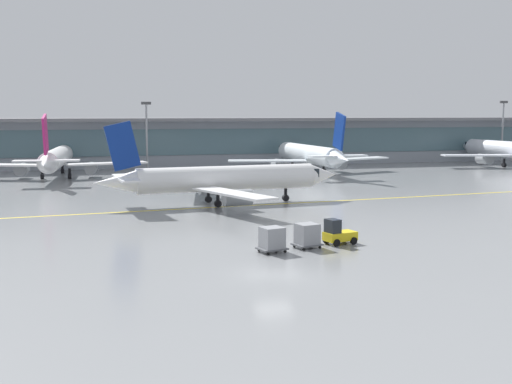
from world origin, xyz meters
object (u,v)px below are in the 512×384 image
Objects in this scene: cargo_dolly_trailing at (272,239)px; apron_light_mast_2 at (503,129)px; gate_airplane_1 at (56,159)px; cargo_dolly_lead at (307,235)px; gate_airplane_3 at (509,150)px; baggage_tug at (338,233)px; gate_airplane_2 at (309,155)px; apron_light_mast_1 at (147,133)px; taxiing_regional_jet at (224,179)px.

apron_light_mast_2 is (73.31, 73.11, 6.20)m from cargo_dolly_trailing.
gate_airplane_1 is 2.41× the size of apron_light_mast_2.
cargo_dolly_lead is at bearing -0.00° from cargo_dolly_trailing.
gate_airplane_1 is 86.16m from gate_airplane_3.
baggage_tug is 98.49m from apron_light_mast_2.
cargo_dolly_trailing is (-24.85, -60.77, -2.18)m from gate_airplane_2.
cargo_dolly_lead is 0.19× the size of apron_light_mast_1.
gate_airplane_1 reaches higher than baggage_tug.
gate_airplane_3 is 13.52× the size of cargo_dolly_lead.
apron_light_mast_1 is at bearing 65.28° from gate_airplane_2.
baggage_tug is (24.13, -61.57, -2.26)m from gate_airplane_1.
cargo_dolly_lead is 3.21m from cargo_dolly_trailing.
gate_airplane_2 reaches higher than baggage_tug.
gate_airplane_1 is 92.06m from apron_light_mast_2.
taxiing_regional_jet is at bearing 117.91° from gate_airplane_3.
gate_airplane_1 is 65.83m from cargo_dolly_lead.
gate_airplane_3 is at bearing -88.08° from gate_airplane_2.
gate_airplane_2 reaches higher than cargo_dolly_lead.
gate_airplane_3 is 11.66m from apron_light_mast_2.
cargo_dolly_lead is at bearing -156.98° from gate_airplane_1.
cargo_dolly_trailing is at bearing 156.07° from gate_airplane_2.
gate_airplane_1 is 13.12× the size of cargo_dolly_lead.
cargo_dolly_trailing is at bearing -88.01° from apron_light_mast_1.
apron_light_mast_2 is at bearing 31.17° from cargo_dolly_trailing.
taxiing_regional_jet is at bearing -147.18° from gate_airplane_1.
cargo_dolly_trailing is at bearing 180.00° from baggage_tug.
apron_light_mast_1 is at bearing -54.81° from gate_airplane_1.
baggage_tug is at bearing -154.41° from gate_airplane_1.
cargo_dolly_trailing is at bearing -159.77° from gate_airplane_1.
gate_airplane_1 is 11.11× the size of baggage_tug.
taxiing_regional_jet reaches higher than cargo_dolly_lead.
gate_airplane_3 is 11.45× the size of baggage_tug.
taxiing_regional_jet is (-66.10, -37.21, -0.32)m from gate_airplane_3.
cargo_dolly_lead is (1.17, -25.53, -1.88)m from taxiing_regional_jet.
cargo_dolly_lead is at bearing -92.32° from taxiing_regional_jet.
taxiing_regional_jet is (-22.91, -34.49, -0.30)m from gate_airplane_2.
gate_airplane_1 is at bearing 85.28° from gate_airplane_2.
apron_light_mast_2 is at bearing 28.31° from taxiing_regional_jet.
taxiing_regional_jet is at bearing 72.02° from cargo_dolly_trailing.
gate_airplane_3 is at bearing 29.27° from cargo_dolly_trailing.
gate_airplane_1 is at bearing -173.72° from apron_light_mast_2.
gate_airplane_2 is at bearing -88.83° from gate_airplane_1.
taxiing_regional_jet is at bearing -84.48° from apron_light_mast_1.
baggage_tug is at bearing -83.14° from apron_light_mast_1.
gate_airplane_2 is at bearing 56.33° from cargo_dolly_lead.
gate_airplane_3 is 75.86m from taxiing_regional_jet.
apron_light_mast_2 is at bearing 33.04° from baggage_tug.
taxiing_regional_jet is 2.34× the size of apron_light_mast_1.
apron_light_mast_2 reaches higher than gate_airplane_1.
cargo_dolly_lead is 1.00× the size of cargo_dolly_trailing.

